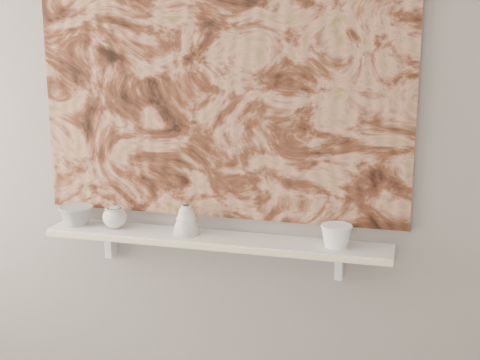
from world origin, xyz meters
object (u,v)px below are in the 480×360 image
(painting, at_px, (220,81))
(bowl_white, at_px, (336,236))
(cup_cream, at_px, (115,217))
(bell_vessel, at_px, (186,220))
(bowl_grey, at_px, (76,215))
(shelf, at_px, (215,240))

(painting, xyz_separation_m, bowl_white, (0.48, -0.08, -0.57))
(cup_cream, xyz_separation_m, bell_vessel, (0.31, 0.00, 0.01))
(painting, xyz_separation_m, bell_vessel, (-0.12, -0.08, -0.55))
(cup_cream, distance_m, bowl_white, 0.91)
(bell_vessel, height_order, bowl_white, bell_vessel)
(cup_cream, relative_size, bowl_white, 0.83)
(bowl_grey, distance_m, cup_cream, 0.18)
(shelf, distance_m, bell_vessel, 0.14)
(painting, bearing_deg, shelf, -90.00)
(bell_vessel, xyz_separation_m, bowl_white, (0.60, 0.00, -0.02))
(cup_cream, bearing_deg, bowl_grey, 180.00)
(shelf, height_order, painting, painting)
(shelf, bearing_deg, painting, 90.00)
(bowl_grey, bearing_deg, bell_vessel, 0.00)
(painting, distance_m, bowl_white, 0.75)
(bowl_white, bearing_deg, bowl_grey, 180.00)
(shelf, relative_size, cup_cream, 13.96)
(bowl_white, bearing_deg, bell_vessel, 180.00)
(painting, height_order, bell_vessel, painting)
(painting, xyz_separation_m, bowl_grey, (-0.61, -0.08, -0.57))
(bell_vessel, bearing_deg, bowl_grey, 180.00)
(shelf, height_order, cup_cream, cup_cream)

